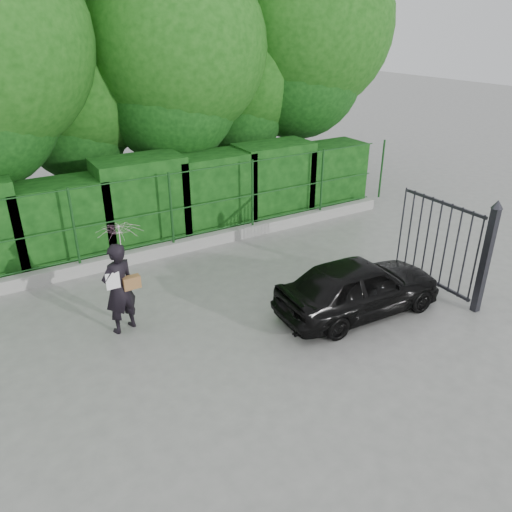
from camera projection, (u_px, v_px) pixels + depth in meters
ground at (250, 349)px, 8.96m from camera, size 80.00×80.00×0.00m
kerb at (159, 251)px, 12.39m from camera, size 14.00×0.25×0.30m
fence at (164, 210)px, 12.04m from camera, size 14.13×0.06×1.80m
hedge at (144, 205)px, 12.80m from camera, size 14.20×1.20×2.28m
trees at (142, 50)px, 13.51m from camera, size 17.10×6.15×8.08m
gate at (465, 249)px, 10.01m from camera, size 0.22×2.33×2.36m
woman at (120, 266)px, 9.02m from camera, size 0.94×0.84×2.11m
car at (359, 286)px, 9.86m from camera, size 3.50×1.55×1.17m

